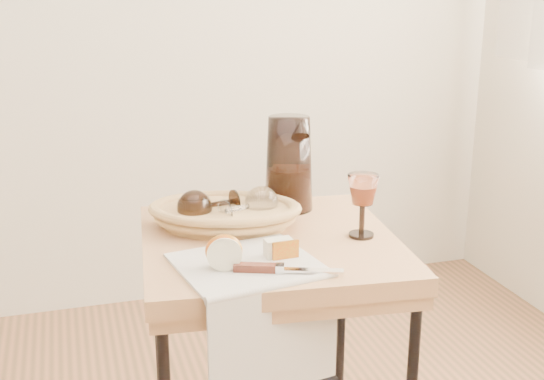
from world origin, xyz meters
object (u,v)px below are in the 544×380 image
object	(u,v)px
table_knife	(284,268)
goblet_lying_b	(246,206)
goblet_lying_a	(212,205)
side_table	(270,378)
pitcher	(289,164)
bread_basket	(225,216)
wine_goblet	(362,206)
apple_half	(224,251)
tea_towel	(247,264)

from	to	relation	value
table_knife	goblet_lying_b	bearing A→B (deg)	110.76
table_knife	goblet_lying_a	bearing A→B (deg)	123.88
side_table	pitcher	world-z (taller)	pitcher
goblet_lying_b	table_knife	world-z (taller)	goblet_lying_b
bread_basket	goblet_lying_a	xyz separation A→B (m)	(-0.03, 0.01, 0.03)
side_table	pitcher	distance (m)	0.53
goblet_lying_b	pitcher	size ratio (longest dim) A/B	0.48
wine_goblet	table_knife	size ratio (longest dim) A/B	0.69
pitcher	apple_half	bearing A→B (deg)	-110.94
side_table	table_knife	xyz separation A→B (m)	(-0.03, -0.21, 0.38)
tea_towel	goblet_lying_a	world-z (taller)	goblet_lying_a
side_table	bread_basket	bearing A→B (deg)	128.98
side_table	apple_half	bearing A→B (deg)	-133.12
goblet_lying_a	apple_half	world-z (taller)	goblet_lying_a
table_knife	side_table	bearing A→B (deg)	101.82
goblet_lying_a	goblet_lying_b	bearing A→B (deg)	143.66
side_table	bread_basket	world-z (taller)	bread_basket
side_table	pitcher	bearing A→B (deg)	60.42
side_table	table_knife	bearing A→B (deg)	-98.96
apple_half	pitcher	bearing A→B (deg)	63.70
pitcher	table_knife	world-z (taller)	pitcher
pitcher	bread_basket	bearing A→B (deg)	-139.10
bread_basket	goblet_lying_a	distance (m)	0.04
tea_towel	table_knife	xyz separation A→B (m)	(0.06, -0.07, 0.01)
wine_goblet	table_knife	bearing A→B (deg)	-146.56
tea_towel	goblet_lying_a	bearing A→B (deg)	84.44
tea_towel	table_knife	distance (m)	0.09
tea_towel	wine_goblet	xyz separation A→B (m)	(0.30, 0.09, 0.07)
apple_half	table_knife	distance (m)	0.13
side_table	tea_towel	world-z (taller)	tea_towel
side_table	tea_towel	bearing A→B (deg)	-122.28
tea_towel	goblet_lying_a	distance (m)	0.26
apple_half	goblet_lying_b	bearing A→B (deg)	74.83
goblet_lying_a	goblet_lying_b	xyz separation A→B (m)	(0.08, -0.03, -0.00)
tea_towel	bread_basket	bearing A→B (deg)	78.01
wine_goblet	apple_half	bearing A→B (deg)	-164.37
goblet_lying_b	tea_towel	bearing A→B (deg)	-125.04
goblet_lying_a	goblet_lying_b	distance (m)	0.08
side_table	wine_goblet	xyz separation A→B (m)	(0.21, -0.05, 0.44)
goblet_lying_a	table_knife	xyz separation A→B (m)	(0.08, -0.33, -0.04)
pitcher	wine_goblet	world-z (taller)	pitcher
bread_basket	goblet_lying_a	size ratio (longest dim) A/B	2.35
tea_towel	wine_goblet	world-z (taller)	wine_goblet
side_table	tea_towel	distance (m)	0.41
side_table	goblet_lying_a	bearing A→B (deg)	133.77
tea_towel	bread_basket	size ratio (longest dim) A/B	0.87
tea_towel	wine_goblet	size ratio (longest dim) A/B	1.87
bread_basket	wine_goblet	bearing A→B (deg)	-9.43
goblet_lying_a	pitcher	bearing A→B (deg)	-173.30
bread_basket	wine_goblet	distance (m)	0.33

